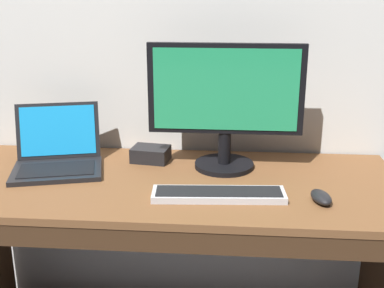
{
  "coord_description": "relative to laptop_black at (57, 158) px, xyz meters",
  "views": [
    {
      "loc": [
        0.21,
        -1.66,
        1.44
      ],
      "look_at": [
        0.08,
        0.0,
        0.9
      ],
      "focal_mm": 46.31,
      "sensor_mm": 36.0,
      "label": 1
    }
  ],
  "objects": [
    {
      "name": "external_drive_box",
      "position": [
        0.34,
        0.12,
        -0.02
      ],
      "size": [
        0.16,
        0.13,
        0.06
      ],
      "primitive_type": "cube",
      "rotation": [
        0.0,
        0.0,
        -0.14
      ],
      "color": "black",
      "rests_on": "desk"
    },
    {
      "name": "laptop_black",
      "position": [
        0.0,
        0.0,
        0.0
      ],
      "size": [
        0.39,
        0.37,
        0.23
      ],
      "color": "black",
      "rests_on": "desk"
    },
    {
      "name": "computer_mouse",
      "position": [
        0.96,
        -0.23,
        -0.03
      ],
      "size": [
        0.08,
        0.12,
        0.04
      ],
      "primitive_type": "ellipsoid",
      "rotation": [
        0.0,
        0.0,
        0.23
      ],
      "color": "black",
      "rests_on": "desk"
    },
    {
      "name": "desk",
      "position": [
        0.45,
        -0.09,
        -0.24
      ],
      "size": [
        1.66,
        0.69,
        0.76
      ],
      "color": "brown",
      "rests_on": "ground"
    },
    {
      "name": "external_monitor",
      "position": [
        0.64,
        0.06,
        0.22
      ],
      "size": [
        0.58,
        0.23,
        0.48
      ],
      "color": "black",
      "rests_on": "desk"
    },
    {
      "name": "wired_keyboard",
      "position": [
        0.62,
        -0.22,
        -0.03
      ],
      "size": [
        0.45,
        0.14,
        0.02
      ],
      "color": "#BCBCC1",
      "rests_on": "desk"
    }
  ]
}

